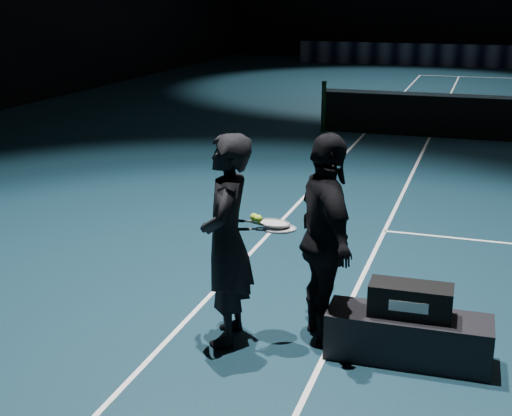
{
  "coord_description": "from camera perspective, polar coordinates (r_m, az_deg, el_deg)",
  "views": [
    {
      "loc": [
        -2.98,
        -15.15,
        2.95
      ],
      "look_at": [
        -4.78,
        -9.67,
        1.2
      ],
      "focal_mm": 50.0,
      "sensor_mm": 36.0,
      "label": 1
    }
  ],
  "objects": [
    {
      "name": "net_post_left",
      "position": [
        15.72,
        5.43,
        8.07
      ],
      "size": [
        0.1,
        0.1,
        1.1
      ],
      "primitive_type": "cylinder",
      "color": "black",
      "rests_on": "floor"
    },
    {
      "name": "player_b",
      "position": [
        6.11,
        5.64,
        -2.52
      ],
      "size": [
        0.93,
        1.16,
        1.85
      ],
      "primitive_type": "imported",
      "rotation": [
        0.0,
        0.0,
        2.09
      ],
      "color": "black",
      "rests_on": "floor"
    },
    {
      "name": "bag_signature",
      "position": [
        5.87,
        12.1,
        -7.76
      ],
      "size": [
        0.31,
        0.01,
        0.09
      ],
      "primitive_type": "cube",
      "rotation": [
        0.0,
        0.0,
        0.02
      ],
      "color": "white",
      "rests_on": "racket_bag"
    },
    {
      "name": "racket_bag",
      "position": [
        6.0,
        12.26,
        -7.2
      ],
      "size": [
        0.68,
        0.3,
        0.27
      ],
      "primitive_type": "cube",
      "rotation": [
        0.0,
        0.0,
        0.02
      ],
      "color": "black",
      "rests_on": "player_bench"
    },
    {
      "name": "racket_upper",
      "position": [
        6.06,
        1.41,
        -1.22
      ],
      "size": [
        0.71,
        0.48,
        0.1
      ],
      "primitive_type": null,
      "rotation": [
        0.0,
        0.1,
        0.42
      ],
      "color": "black",
      "rests_on": "player_b"
    },
    {
      "name": "racket_lower",
      "position": [
        6.04,
        1.9,
        -1.67
      ],
      "size": [
        0.71,
        0.44,
        0.03
      ],
      "primitive_type": null,
      "rotation": [
        0.0,
        0.0,
        0.35
      ],
      "color": "black",
      "rests_on": "player_a"
    },
    {
      "name": "player_bench",
      "position": [
        6.14,
        12.06,
        -10.06
      ],
      "size": [
        1.35,
        0.48,
        0.4
      ],
      "primitive_type": "cube",
      "rotation": [
        0.0,
        0.0,
        0.02
      ],
      "color": "black",
      "rests_on": "floor"
    },
    {
      "name": "tennis_balls",
      "position": [
        6.0,
        0.05,
        -0.63
      ],
      "size": [
        0.12,
        0.1,
        0.12
      ],
      "primitive_type": null,
      "color": "#A5D32C",
      "rests_on": "racket_upper"
    },
    {
      "name": "player_a",
      "position": [
        6.06,
        -2.36,
        -2.62
      ],
      "size": [
        0.55,
        0.74,
        1.85
      ],
      "primitive_type": "imported",
      "rotation": [
        0.0,
        0.0,
        -1.4
      ],
      "color": "black",
      "rests_on": "floor"
    }
  ]
}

